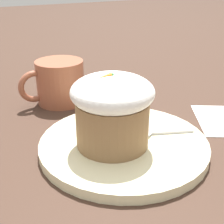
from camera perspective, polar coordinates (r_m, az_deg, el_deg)
The scene contains 5 objects.
ground_plane at distance 0.45m, azimuth 2.12°, elevation -6.74°, with size 4.00×4.00×0.00m, color #3D281E.
dessert_plate at distance 0.45m, azimuth 2.14°, elevation -5.98°, with size 0.24×0.24×0.01m.
carrot_cake at distance 0.41m, azimuth -0.00°, elevation 0.69°, with size 0.11×0.11×0.10m.
spoon at distance 0.46m, azimuth 5.43°, elevation -3.74°, with size 0.11×0.07×0.01m.
coffee_cup at distance 0.60m, azimuth -9.67°, elevation 5.40°, with size 0.13×0.09×0.08m.
Camera 1 is at (0.21, 0.33, 0.24)m, focal length 50.00 mm.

